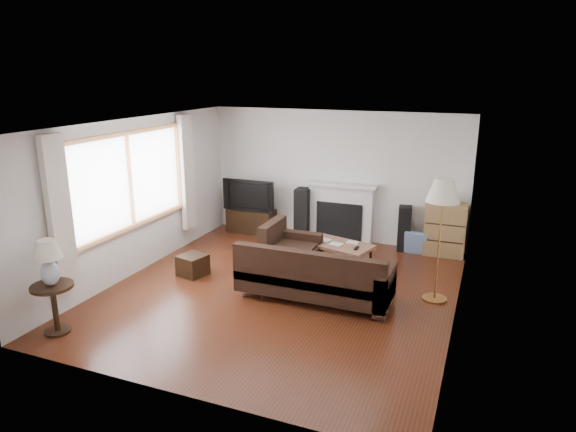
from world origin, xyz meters
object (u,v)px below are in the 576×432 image
at_px(sectional_sofa, 315,274).
at_px(bookshelf, 445,230).
at_px(side_table, 55,309).
at_px(coffee_table, 337,256).
at_px(tv_stand, 252,221).
at_px(floor_lamp, 439,241).

bearing_deg(sectional_sofa, bookshelf, 58.79).
bearing_deg(side_table, bookshelf, 48.02).
distance_m(bookshelf, coffee_table, 2.08).
relative_size(tv_stand, side_table, 1.48).
height_order(sectional_sofa, side_table, sectional_sofa).
distance_m(sectional_sofa, floor_lamp, 1.81).
bearing_deg(coffee_table, tv_stand, 165.17).
bearing_deg(coffee_table, bookshelf, 54.67).
bearing_deg(floor_lamp, sectional_sofa, -159.78).
height_order(tv_stand, side_table, side_table).
bearing_deg(bookshelf, floor_lamp, -87.92).
height_order(tv_stand, floor_lamp, floor_lamp).
relative_size(bookshelf, floor_lamp, 0.54).
bearing_deg(sectional_sofa, tv_stand, 131.36).
xyz_separation_m(sectional_sofa, coffee_table, (-0.03, 1.27, -0.16)).
bearing_deg(sectional_sofa, side_table, -141.33).
relative_size(coffee_table, side_table, 1.76).
relative_size(sectional_sofa, side_table, 3.70).
bearing_deg(side_table, tv_stand, 84.40).
xyz_separation_m(sectional_sofa, side_table, (-2.71, -2.17, -0.06)).
distance_m(sectional_sofa, coffee_table, 1.28).
xyz_separation_m(bookshelf, coffee_table, (-1.60, -1.31, -0.26)).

